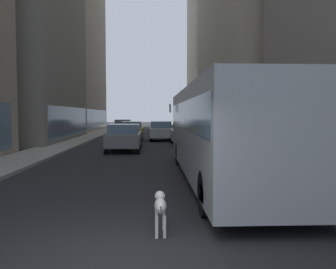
% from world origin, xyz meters
% --- Properties ---
extents(ground_plane, '(120.00, 120.00, 0.00)m').
position_xyz_m(ground_plane, '(0.00, 35.00, 0.00)').
color(ground_plane, '#232326').
extents(sidewalk_left, '(2.40, 110.00, 0.15)m').
position_xyz_m(sidewalk_left, '(-5.70, 35.00, 0.07)').
color(sidewalk_left, '#9E9991').
rests_on(sidewalk_left, ground).
extents(sidewalk_right, '(2.40, 110.00, 0.15)m').
position_xyz_m(sidewalk_right, '(5.70, 35.00, 0.07)').
color(sidewalk_right, gray).
rests_on(sidewalk_right, ground).
extents(building_left_far, '(10.30, 18.16, 23.21)m').
position_xyz_m(building_left_far, '(-11.90, 41.36, 11.60)').
color(building_left_far, '#B2A893').
rests_on(building_left_far, ground).
extents(building_right_far, '(9.54, 23.79, 34.01)m').
position_xyz_m(building_right_far, '(11.90, 50.66, 17.00)').
color(building_right_far, '#A0937F').
rests_on(building_right_far, ground).
extents(transit_bus, '(2.78, 11.53, 3.05)m').
position_xyz_m(transit_bus, '(2.80, 6.74, 1.78)').
color(transit_bus, '#999EA3').
rests_on(transit_bus, ground).
extents(car_yellow_taxi, '(1.71, 4.27, 1.62)m').
position_xyz_m(car_yellow_taxi, '(-1.20, 23.93, 0.82)').
color(car_yellow_taxi, yellow).
rests_on(car_yellow_taxi, ground).
extents(car_white_van, '(1.81, 4.70, 1.62)m').
position_xyz_m(car_white_van, '(2.80, 19.55, 0.82)').
color(car_white_van, silver).
rests_on(car_white_van, ground).
extents(car_red_coupe, '(1.86, 4.49, 1.62)m').
position_xyz_m(car_red_coupe, '(-2.80, 34.58, 0.82)').
color(car_red_coupe, red).
rests_on(car_red_coupe, ground).
extents(car_grey_wagon, '(1.94, 4.21, 1.62)m').
position_xyz_m(car_grey_wagon, '(-1.20, 16.22, 0.82)').
color(car_grey_wagon, slate).
rests_on(car_grey_wagon, ground).
extents(car_silver_sedan, '(1.84, 3.94, 1.62)m').
position_xyz_m(car_silver_sedan, '(1.20, 24.55, 0.82)').
color(car_silver_sedan, '#B7BABF').
rests_on(car_silver_sedan, ground).
extents(dalmatian_dog, '(0.22, 0.96, 0.72)m').
position_xyz_m(dalmatian_dog, '(0.64, 1.58, 0.51)').
color(dalmatian_dog, white).
rests_on(dalmatian_dog, ground).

